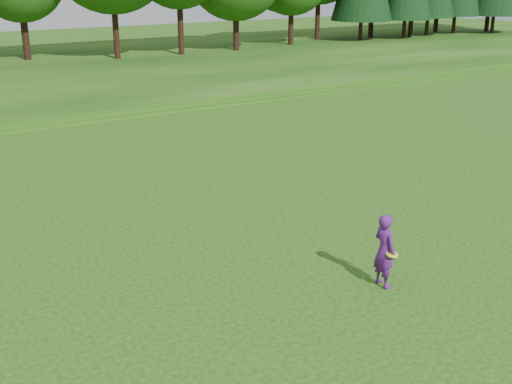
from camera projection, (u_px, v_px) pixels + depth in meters
ground at (276, 304)px, 14.17m from camera, size 140.00×140.00×0.00m
walking_path at (43, 125)px, 30.23m from camera, size 130.00×1.60×0.04m
woman at (384, 251)px, 14.70m from camera, size 0.46×0.70×1.77m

